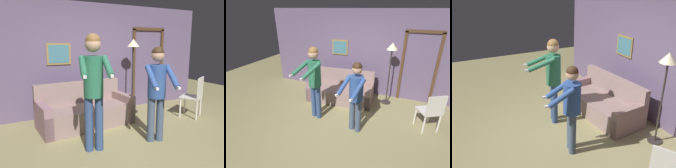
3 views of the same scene
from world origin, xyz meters
TOP-DOWN VIEW (x-y plane):
  - ground_plane at (0.00, 0.00)m, footprint 12.00×12.00m
  - back_wall_assembly at (0.02, 2.11)m, footprint 6.40×0.10m
  - couch at (-0.40, 1.32)m, footprint 1.97×1.01m
  - torchiere_lamp at (0.93, 1.62)m, footprint 0.30×0.30m
  - person_standing_left at (-0.64, 0.18)m, footprint 0.55×0.77m
  - person_standing_right at (0.43, 0.04)m, footprint 0.54×0.66m
  - dining_chair_distant at (2.00, 0.67)m, footprint 0.57×0.57m

SIDE VIEW (x-z plane):
  - ground_plane at x=0.00m, z-range 0.00..0.00m
  - couch at x=-0.40m, z-range -0.16..0.71m
  - dining_chair_distant at x=2.00m, z-range 0.06..0.99m
  - person_standing_right at x=0.43m, z-range 0.16..1.78m
  - person_standing_left at x=-0.64m, z-range 0.21..2.03m
  - back_wall_assembly at x=0.02m, z-range 0.00..2.60m
  - torchiere_lamp at x=0.93m, z-range 0.55..2.32m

